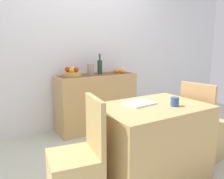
{
  "coord_description": "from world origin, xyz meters",
  "views": [
    {
      "loc": [
        -1.52,
        -2.13,
        1.3
      ],
      "look_at": [
        0.01,
        0.35,
        0.73
      ],
      "focal_mm": 36.52,
      "sensor_mm": 36.0,
      "label": 1
    }
  ],
  "objects_px": {
    "fruit_bowl": "(73,74)",
    "wine_bottle": "(100,67)",
    "open_book": "(139,103)",
    "chair_near_window": "(77,175)",
    "sideboard_console": "(97,102)",
    "coffee_cup": "(175,102)",
    "ceramic_vase": "(91,69)",
    "dining_table": "(151,142)",
    "chair_by_corner": "(202,136)"
  },
  "relations": [
    {
      "from": "sideboard_console",
      "to": "dining_table",
      "type": "bearing_deg",
      "value": -96.98
    },
    {
      "from": "open_book",
      "to": "chair_near_window",
      "type": "bearing_deg",
      "value": -178.37
    },
    {
      "from": "ceramic_vase",
      "to": "open_book",
      "type": "relative_size",
      "value": 0.62
    },
    {
      "from": "ceramic_vase",
      "to": "open_book",
      "type": "height_order",
      "value": "ceramic_vase"
    },
    {
      "from": "open_book",
      "to": "fruit_bowl",
      "type": "bearing_deg",
      "value": 88.69
    },
    {
      "from": "chair_near_window",
      "to": "ceramic_vase",
      "type": "bearing_deg",
      "value": 59.43
    },
    {
      "from": "fruit_bowl",
      "to": "dining_table",
      "type": "relative_size",
      "value": 0.25
    },
    {
      "from": "ceramic_vase",
      "to": "chair_by_corner",
      "type": "bearing_deg",
      "value": -64.81
    },
    {
      "from": "open_book",
      "to": "coffee_cup",
      "type": "distance_m",
      "value": 0.33
    },
    {
      "from": "coffee_cup",
      "to": "chair_near_window",
      "type": "relative_size",
      "value": 0.09
    },
    {
      "from": "fruit_bowl",
      "to": "dining_table",
      "type": "distance_m",
      "value": 1.58
    },
    {
      "from": "sideboard_console",
      "to": "coffee_cup",
      "type": "bearing_deg",
      "value": -90.67
    },
    {
      "from": "sideboard_console",
      "to": "fruit_bowl",
      "type": "relative_size",
      "value": 4.77
    },
    {
      "from": "chair_near_window",
      "to": "dining_table",
      "type": "bearing_deg",
      "value": 0.19
    },
    {
      "from": "coffee_cup",
      "to": "fruit_bowl",
      "type": "bearing_deg",
      "value": 102.73
    },
    {
      "from": "fruit_bowl",
      "to": "ceramic_vase",
      "type": "relative_size",
      "value": 1.49
    },
    {
      "from": "wine_bottle",
      "to": "sideboard_console",
      "type": "bearing_deg",
      "value": 180.0
    },
    {
      "from": "fruit_bowl",
      "to": "dining_table",
      "type": "bearing_deg",
      "value": -82.28
    },
    {
      "from": "open_book",
      "to": "chair_near_window",
      "type": "xyz_separation_m",
      "value": [
        -0.71,
        -0.1,
        -0.48
      ]
    },
    {
      "from": "dining_table",
      "to": "coffee_cup",
      "type": "height_order",
      "value": "coffee_cup"
    },
    {
      "from": "wine_bottle",
      "to": "ceramic_vase",
      "type": "distance_m",
      "value": 0.16
    },
    {
      "from": "fruit_bowl",
      "to": "coffee_cup",
      "type": "relative_size",
      "value": 3.03
    },
    {
      "from": "sideboard_console",
      "to": "open_book",
      "type": "bearing_deg",
      "value": -100.63
    },
    {
      "from": "coffee_cup",
      "to": "chair_near_window",
      "type": "xyz_separation_m",
      "value": [
        -0.95,
        0.13,
        -0.52
      ]
    },
    {
      "from": "chair_near_window",
      "to": "chair_by_corner",
      "type": "relative_size",
      "value": 1.0
    },
    {
      "from": "sideboard_console",
      "to": "wine_bottle",
      "type": "xyz_separation_m",
      "value": [
        0.06,
        -0.0,
        0.55
      ]
    },
    {
      "from": "open_book",
      "to": "sideboard_console",
      "type": "bearing_deg",
      "value": 73.0
    },
    {
      "from": "ceramic_vase",
      "to": "chair_near_window",
      "type": "height_order",
      "value": "ceramic_vase"
    },
    {
      "from": "sideboard_console",
      "to": "open_book",
      "type": "xyz_separation_m",
      "value": [
        -0.26,
        -1.38,
        0.32
      ]
    },
    {
      "from": "dining_table",
      "to": "chair_by_corner",
      "type": "height_order",
      "value": "chair_by_corner"
    },
    {
      "from": "open_book",
      "to": "chair_by_corner",
      "type": "distance_m",
      "value": 0.99
    },
    {
      "from": "fruit_bowl",
      "to": "wine_bottle",
      "type": "height_order",
      "value": "wine_bottle"
    },
    {
      "from": "open_book",
      "to": "chair_by_corner",
      "type": "relative_size",
      "value": 0.31
    },
    {
      "from": "wine_bottle",
      "to": "coffee_cup",
      "type": "height_order",
      "value": "wine_bottle"
    },
    {
      "from": "fruit_bowl",
      "to": "wine_bottle",
      "type": "bearing_deg",
      "value": -0.0
    },
    {
      "from": "wine_bottle",
      "to": "chair_near_window",
      "type": "xyz_separation_m",
      "value": [
        -1.03,
        -1.48,
        -0.71
      ]
    },
    {
      "from": "wine_bottle",
      "to": "open_book",
      "type": "distance_m",
      "value": 1.44
    },
    {
      "from": "dining_table",
      "to": "chair_near_window",
      "type": "height_order",
      "value": "chair_near_window"
    },
    {
      "from": "wine_bottle",
      "to": "dining_table",
      "type": "distance_m",
      "value": 1.61
    },
    {
      "from": "dining_table",
      "to": "fruit_bowl",
      "type": "bearing_deg",
      "value": 97.72
    },
    {
      "from": "dining_table",
      "to": "coffee_cup",
      "type": "relative_size",
      "value": 12.21
    },
    {
      "from": "wine_bottle",
      "to": "dining_table",
      "type": "relative_size",
      "value": 0.3
    },
    {
      "from": "fruit_bowl",
      "to": "chair_by_corner",
      "type": "distance_m",
      "value": 1.89
    },
    {
      "from": "sideboard_console",
      "to": "open_book",
      "type": "distance_m",
      "value": 1.44
    },
    {
      "from": "open_book",
      "to": "chair_near_window",
      "type": "height_order",
      "value": "chair_near_window"
    },
    {
      "from": "chair_by_corner",
      "to": "open_book",
      "type": "bearing_deg",
      "value": 173.46
    },
    {
      "from": "dining_table",
      "to": "chair_near_window",
      "type": "xyz_separation_m",
      "value": [
        -0.78,
        -0.0,
        -0.1
      ]
    },
    {
      "from": "wine_bottle",
      "to": "ceramic_vase",
      "type": "xyz_separation_m",
      "value": [
        -0.16,
        0.0,
        -0.03
      ]
    },
    {
      "from": "wine_bottle",
      "to": "dining_table",
      "type": "height_order",
      "value": "wine_bottle"
    },
    {
      "from": "wine_bottle",
      "to": "coffee_cup",
      "type": "bearing_deg",
      "value": -92.92
    }
  ]
}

